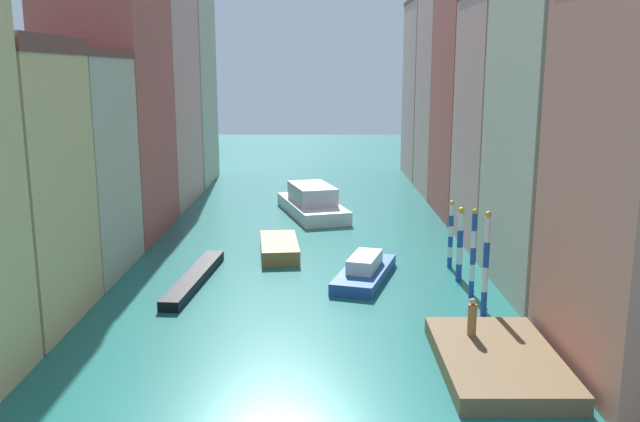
{
  "coord_description": "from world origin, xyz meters",
  "views": [
    {
      "loc": [
        0.87,
        -19.66,
        11.31
      ],
      "look_at": [
        0.67,
        27.1,
        1.5
      ],
      "focal_mm": 37.59,
      "sensor_mm": 36.0,
      "label": 1
    }
  ],
  "objects": [
    {
      "name": "motorboat_0",
      "position": [
        -1.7,
        21.0,
        0.44
      ],
      "size": [
        2.82,
        5.88,
        0.88
      ],
      "color": "olive",
      "rests_on": "ground"
    },
    {
      "name": "building_right_5",
      "position": [
        13.5,
        52.91,
        9.36
      ],
      "size": [
        6.6,
        10.41,
        18.71
      ],
      "color": "tan",
      "rests_on": "ground"
    },
    {
      "name": "mooring_pole_1",
      "position": [
        8.57,
        12.86,
        2.35
      ],
      "size": [
        0.29,
        0.29,
        4.6
      ],
      "color": "#1E479E",
      "rests_on": "ground"
    },
    {
      "name": "building_left_2",
      "position": [
        -13.5,
        17.34,
        6.23
      ],
      "size": [
        6.6,
        8.17,
        12.44
      ],
      "color": "#BCB299",
      "rests_on": "ground"
    },
    {
      "name": "mooring_pole_2",
      "position": [
        8.48,
        15.57,
        2.12
      ],
      "size": [
        0.36,
        0.36,
        4.13
      ],
      "color": "#1E479E",
      "rests_on": "ground"
    },
    {
      "name": "waterfront_dock",
      "position": [
        7.73,
        4.45,
        0.35
      ],
      "size": [
        4.47,
        7.5,
        0.69
      ],
      "color": "brown",
      "rests_on": "ground"
    },
    {
      "name": "building_left_3",
      "position": [
        -13.5,
        26.77,
        11.21
      ],
      "size": [
        6.6,
        10.75,
        22.4
      ],
      "color": "#B25147",
      "rests_on": "ground"
    },
    {
      "name": "motorboat_1",
      "position": [
        3.33,
        15.83,
        0.49
      ],
      "size": [
        4.07,
        6.98,
        1.39
      ],
      "color": "#234C93",
      "rests_on": "ground"
    },
    {
      "name": "building_right_3",
      "position": [
        13.5,
        33.13,
        10.02
      ],
      "size": [
        6.6,
        9.83,
        20.01
      ],
      "color": "#B25147",
      "rests_on": "ground"
    },
    {
      "name": "building_right_1",
      "position": [
        13.5,
        14.33,
        9.11
      ],
      "size": [
        6.6,
        9.87,
        18.21
      ],
      "color": "#BCB299",
      "rests_on": "ground"
    },
    {
      "name": "building_left_4",
      "position": [
        -13.5,
        37.91,
        9.88
      ],
      "size": [
        6.6,
        11.55,
        19.73
      ],
      "color": "tan",
      "rests_on": "ground"
    },
    {
      "name": "mooring_pole_0",
      "position": [
        8.57,
        10.2,
        2.57
      ],
      "size": [
        0.31,
        0.31,
        5.04
      ],
      "color": "#1E479E",
      "rests_on": "ground"
    },
    {
      "name": "gondola_black",
      "position": [
        -5.96,
        15.22,
        0.27
      ],
      "size": [
        1.89,
        9.43,
        0.54
      ],
      "color": "black",
      "rests_on": "ground"
    },
    {
      "name": "building_left_5",
      "position": [
        -13.5,
        48.93,
        10.18
      ],
      "size": [
        6.6,
        9.88,
        20.33
      ],
      "color": "#BCB299",
      "rests_on": "ground"
    },
    {
      "name": "mooring_pole_3",
      "position": [
        8.47,
        18.13,
        2.05
      ],
      "size": [
        0.3,
        0.3,
        4.0
      ],
      "color": "#1E479E",
      "rests_on": "ground"
    },
    {
      "name": "person_on_dock",
      "position": [
        7.09,
        6.17,
        1.42
      ],
      "size": [
        0.36,
        0.36,
        1.57
      ],
      "color": "olive",
      "rests_on": "waterfront_dock"
    },
    {
      "name": "building_right_2",
      "position": [
        13.5,
        23.77,
        8.29
      ],
      "size": [
        6.6,
        8.68,
        16.56
      ],
      "color": "tan",
      "rests_on": "ground"
    },
    {
      "name": "vaporetto_white",
      "position": [
        0.24,
        32.99,
        0.95
      ],
      "size": [
        6.09,
        10.32,
        2.39
      ],
      "color": "white",
      "rests_on": "ground"
    },
    {
      "name": "building_right_4",
      "position": [
        13.5,
        42.69,
        10.91
      ],
      "size": [
        6.6,
        9.35,
        21.79
      ],
      "color": "tan",
      "rests_on": "ground"
    },
    {
      "name": "ground_plane",
      "position": [
        0.0,
        24.5,
        0.0
      ],
      "size": [
        154.0,
        154.0,
        0.0
      ],
      "primitive_type": "plane",
      "color": "#1E6B66"
    }
  ]
}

